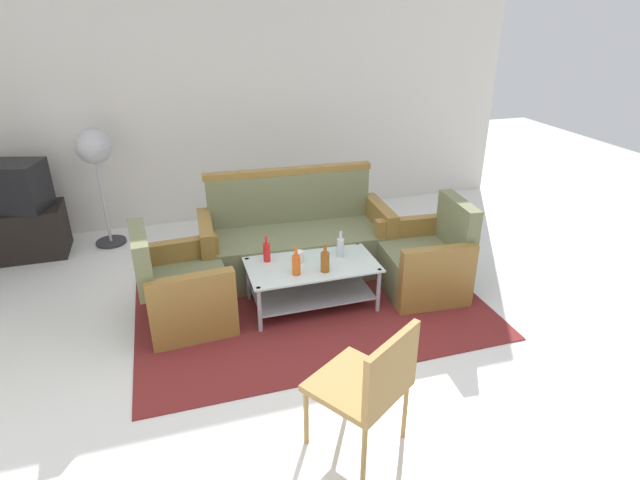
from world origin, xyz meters
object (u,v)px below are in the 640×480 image
(pedestal_fan, at_px, (95,154))
(wicker_chair, at_px, (371,381))
(armchair_right, at_px, (425,262))
(couch, at_px, (296,241))
(coffee_table, at_px, (312,278))
(armchair_left, at_px, (183,291))
(cup, at_px, (299,257))
(bottle_orange, at_px, (296,264))
(bottle_clear, at_px, (340,247))
(tv_stand, at_px, (24,232))
(bottle_brown, at_px, (325,261))
(television, at_px, (12,186))
(bottle_red, at_px, (267,252))

(pedestal_fan, distance_m, wicker_chair, 3.90)
(armchair_right, relative_size, pedestal_fan, 0.67)
(couch, bearing_deg, coffee_table, 89.81)
(armchair_left, bearing_deg, cup, 85.51)
(bottle_orange, bearing_deg, couch, 75.93)
(bottle_clear, bearing_deg, bottle_orange, -155.49)
(armchair_left, bearing_deg, wicker_chair, 25.01)
(coffee_table, height_order, cup, cup)
(bottle_orange, xyz_separation_m, tv_stand, (-2.40, 1.97, -0.24))
(armchair_left, bearing_deg, armchair_right, 82.68)
(armchair_left, distance_m, tv_stand, 2.31)
(bottle_clear, bearing_deg, armchair_right, -8.28)
(bottle_clear, xyz_separation_m, bottle_brown, (-0.21, -0.22, 0.00))
(bottle_clear, bearing_deg, bottle_brown, -133.41)
(bottle_brown, xyz_separation_m, wicker_chair, (-0.20, -1.46, -0.01))
(armchair_left, xyz_separation_m, television, (-1.50, 1.76, 0.47))
(television, distance_m, pedestal_fan, 0.85)
(cup, bearing_deg, coffee_table, -35.70)
(couch, bearing_deg, armchair_left, 31.51)
(couch, bearing_deg, television, -21.15)
(television, height_order, wicker_chair, television)
(armchair_right, xyz_separation_m, bottle_orange, (-1.23, -0.09, 0.21))
(bottle_red, height_order, cup, bottle_red)
(bottle_brown, distance_m, tv_stand, 3.31)
(couch, distance_m, bottle_red, 0.67)
(armchair_right, bearing_deg, cup, 88.72)
(armchair_right, distance_m, tv_stand, 4.08)
(couch, distance_m, bottle_clear, 0.69)
(coffee_table, bearing_deg, television, 144.43)
(bottle_brown, bearing_deg, couch, 92.18)
(bottle_clear, distance_m, television, 3.36)
(cup, xyz_separation_m, pedestal_fan, (-1.66, 1.82, 0.55))
(bottle_red, bearing_deg, couch, 53.36)
(tv_stand, height_order, television, television)
(bottle_brown, distance_m, cup, 0.28)
(bottle_red, bearing_deg, cup, -20.80)
(television, bearing_deg, wicker_chair, 140.72)
(armchair_right, distance_m, pedestal_fan, 3.49)
(armchair_right, bearing_deg, bottle_clear, 86.03)
(bottle_orange, relative_size, television, 0.34)
(armchair_left, relative_size, bottle_clear, 3.65)
(television, bearing_deg, bottle_red, 158.51)
(armchair_right, bearing_deg, armchair_left, 91.12)
(couch, distance_m, cup, 0.65)
(coffee_table, bearing_deg, armchair_right, -2.38)
(couch, height_order, bottle_clear, couch)
(bottle_orange, bearing_deg, bottle_clear, 24.51)
(bottle_clear, height_order, wicker_chair, wicker_chair)
(couch, height_order, armchair_right, couch)
(bottle_brown, relative_size, television, 0.34)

